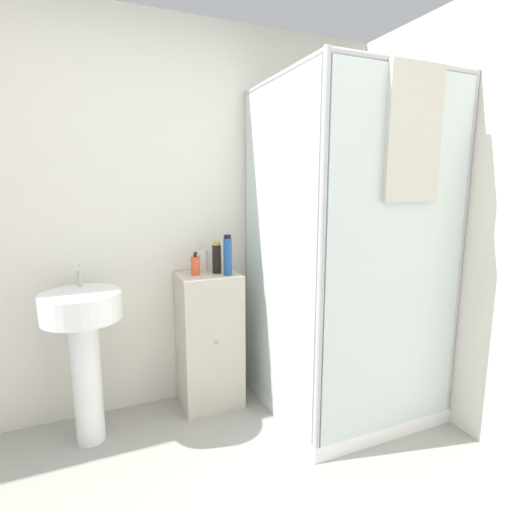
{
  "coord_description": "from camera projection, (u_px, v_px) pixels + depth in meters",
  "views": [
    {
      "loc": [
        -0.35,
        -0.93,
        1.46
      ],
      "look_at": [
        0.53,
        1.1,
        1.07
      ],
      "focal_mm": 28.0,
      "sensor_mm": 36.0,
      "label": 1
    }
  ],
  "objects": [
    {
      "name": "vanity_cabinet",
      "position": [
        209.0,
        340.0,
        2.65
      ],
      "size": [
        0.39,
        0.34,
        0.9
      ],
      "color": "beige",
      "rests_on": "ground_plane"
    },
    {
      "name": "shampoo_bottle_tall_black",
      "position": [
        217.0,
        258.0,
        2.58
      ],
      "size": [
        0.06,
        0.06,
        0.21
      ],
      "color": "black",
      "rests_on": "vanity_cabinet"
    },
    {
      "name": "wall_back",
      "position": [
        143.0,
        219.0,
        2.55
      ],
      "size": [
        6.4,
        0.06,
        2.5
      ],
      "primitive_type": "cube",
      "color": "silver",
      "rests_on": "ground_plane"
    },
    {
      "name": "lotion_bottle_white",
      "position": [
        204.0,
        261.0,
        2.64
      ],
      "size": [
        0.05,
        0.05,
        0.17
      ],
      "color": "white",
      "rests_on": "vanity_cabinet"
    },
    {
      "name": "sink",
      "position": [
        84.0,
        336.0,
        2.22
      ],
      "size": [
        0.43,
        0.43,
        1.02
      ],
      "color": "white",
      "rests_on": "ground_plane"
    },
    {
      "name": "soap_dispenser",
      "position": [
        195.0,
        266.0,
        2.53
      ],
      "size": [
        0.06,
        0.06,
        0.15
      ],
      "color": "#E5562D",
      "rests_on": "vanity_cabinet"
    },
    {
      "name": "shampoo_bottle_blue",
      "position": [
        228.0,
        256.0,
        2.52
      ],
      "size": [
        0.05,
        0.05,
        0.26
      ],
      "color": "#1E4C93",
      "rests_on": "vanity_cabinet"
    },
    {
      "name": "shower_enclosure",
      "position": [
        341.0,
        331.0,
        2.55
      ],
      "size": [
        0.98,
        1.01,
        2.08
      ],
      "color": "white",
      "rests_on": "ground_plane"
    }
  ]
}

